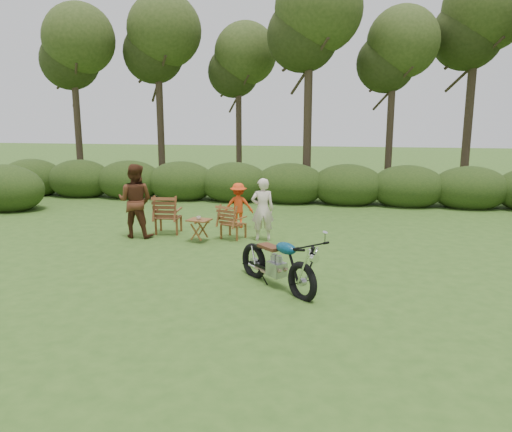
% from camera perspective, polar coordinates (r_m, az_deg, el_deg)
% --- Properties ---
extents(ground, '(80.00, 80.00, 0.00)m').
position_cam_1_polar(ground, '(9.11, -2.12, -8.18)').
color(ground, '#31521B').
rests_on(ground, ground).
extents(tree_line, '(22.52, 11.62, 8.14)m').
position_cam_1_polar(tree_line, '(18.18, 5.93, 13.86)').
color(tree_line, '#33251C').
rests_on(tree_line, ground).
extents(motorcycle, '(1.98, 2.01, 1.17)m').
position_cam_1_polar(motorcycle, '(9.18, 2.34, -8.03)').
color(motorcycle, '#0B6692').
rests_on(motorcycle, ground).
extents(lawn_chair_right, '(0.77, 0.77, 0.87)m').
position_cam_1_polar(lawn_chair_right, '(12.61, -2.60, -2.54)').
color(lawn_chair_right, '#5F2F17').
rests_on(lawn_chair_right, ground).
extents(lawn_chair_left, '(0.76, 0.76, 1.02)m').
position_cam_1_polar(lawn_chair_left, '(13.33, -9.91, -1.92)').
color(lawn_chair_left, '#622F18').
rests_on(lawn_chair_left, ground).
extents(side_table, '(0.63, 0.56, 0.56)m').
position_cam_1_polar(side_table, '(12.27, -6.49, -1.66)').
color(side_table, brown).
rests_on(side_table, ground).
extents(cup, '(0.14, 0.14, 0.09)m').
position_cam_1_polar(cup, '(12.15, -6.56, -0.22)').
color(cup, beige).
rests_on(cup, side_table).
extents(adult_a, '(0.64, 0.50, 1.55)m').
position_cam_1_polar(adult_a, '(12.41, 0.75, -2.77)').
color(adult_a, beige).
rests_on(adult_a, ground).
extents(adult_b, '(0.91, 0.71, 1.86)m').
position_cam_1_polar(adult_b, '(13.10, -13.45, -2.32)').
color(adult_b, '#4D2716').
rests_on(adult_b, ground).
extents(child, '(0.85, 0.56, 1.23)m').
position_cam_1_polar(child, '(13.80, -1.99, -1.29)').
color(child, '#E64215').
rests_on(child, ground).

